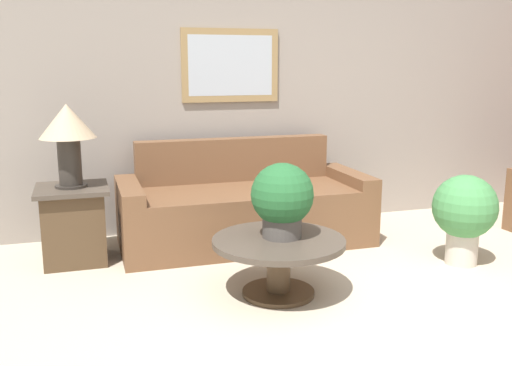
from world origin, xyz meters
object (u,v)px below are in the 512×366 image
object	(u,v)px
table_lamp	(68,130)
potted_plant_floor	(464,211)
couch_main	(244,209)
potted_plant_on_table	(282,198)
coffee_table	(279,254)
side_table	(74,224)

from	to	relation	value
table_lamp	potted_plant_floor	world-z (taller)	table_lamp
couch_main	table_lamp	world-z (taller)	table_lamp
potted_plant_on_table	potted_plant_floor	distance (m)	1.59
coffee_table	table_lamp	distance (m)	1.91
couch_main	table_lamp	xyz separation A→B (m)	(-1.44, -0.09, 0.76)
coffee_table	potted_plant_on_table	xyz separation A→B (m)	(0.03, 0.03, 0.38)
couch_main	table_lamp	bearing A→B (deg)	-176.41
side_table	table_lamp	distance (m)	0.75
couch_main	side_table	xyz separation A→B (m)	(-1.44, -0.09, 0.01)
couch_main	coffee_table	bearing A→B (deg)	-94.96
coffee_table	side_table	bearing A→B (deg)	139.83
side_table	potted_plant_on_table	xyz separation A→B (m)	(1.37, -1.09, 0.36)
couch_main	potted_plant_floor	xyz separation A→B (m)	(1.50, -1.06, 0.13)
coffee_table	table_lamp	xyz separation A→B (m)	(-1.34, 1.13, 0.77)
side_table	couch_main	bearing A→B (deg)	3.59
couch_main	table_lamp	size ratio (longest dim) A/B	3.33
couch_main	potted_plant_on_table	distance (m)	1.24
couch_main	potted_plant_on_table	bearing A→B (deg)	-93.43
couch_main	table_lamp	distance (m)	1.63
table_lamp	potted_plant_floor	bearing A→B (deg)	-18.29
couch_main	potted_plant_floor	distance (m)	1.84
side_table	potted_plant_floor	bearing A→B (deg)	-18.29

